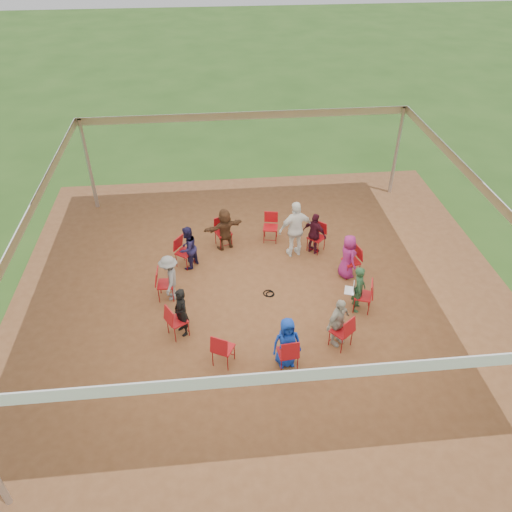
{
  "coord_description": "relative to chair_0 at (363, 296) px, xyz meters",
  "views": [
    {
      "loc": [
        -1.21,
        -9.82,
        8.52
      ],
      "look_at": [
        -0.17,
        0.3,
        1.04
      ],
      "focal_mm": 35.0,
      "sensor_mm": 36.0,
      "label": 1
    }
  ],
  "objects": [
    {
      "name": "ground",
      "position": [
        -2.36,
        0.82,
        -0.45
      ],
      "size": [
        80.0,
        80.0,
        0.0
      ],
      "primitive_type": "plane",
      "color": "#294E18",
      "rests_on": "ground"
    },
    {
      "name": "dirt_patch",
      "position": [
        -2.36,
        0.82,
        -0.44
      ],
      "size": [
        13.0,
        13.0,
        0.0
      ],
      "primitive_type": "plane",
      "color": "brown",
      "rests_on": "ground"
    },
    {
      "name": "tent",
      "position": [
        -2.36,
        0.82,
        1.92
      ],
      "size": [
        10.33,
        10.33,
        3.0
      ],
      "color": "#B2B2B7",
      "rests_on": "ground"
    },
    {
      "name": "chair_0",
      "position": [
        0.0,
        0.0,
        0.0
      ],
      "size": [
        0.55,
        0.54,
        0.9
      ],
      "primitive_type": null,
      "rotation": [
        0.0,
        0.0,
        1.24
      ],
      "color": "#AF1117",
      "rests_on": "ground"
    },
    {
      "name": "chair_1",
      "position": [
        0.07,
        1.41,
        0.0
      ],
      "size": [
        0.53,
        0.51,
        0.9
      ],
      "primitive_type": null,
      "rotation": [
        0.0,
        0.0,
        1.81
      ],
      "color": "#AF1117",
      "rests_on": "ground"
    },
    {
      "name": "chair_2",
      "position": [
        -0.63,
        2.63,
        0.0
      ],
      "size": [
        0.61,
        0.61,
        0.9
      ],
      "primitive_type": null,
      "rotation": [
        0.0,
        0.0,
        2.38
      ],
      "color": "#AF1117",
      "rests_on": "ground"
    },
    {
      "name": "chair_3",
      "position": [
        -1.88,
        3.28,
        0.0
      ],
      "size": [
        0.5,
        0.51,
        0.9
      ],
      "primitive_type": null,
      "rotation": [
        0.0,
        0.0,
        2.95
      ],
      "color": "#AF1117",
      "rests_on": "ground"
    },
    {
      "name": "chair_4",
      "position": [
        -3.29,
        3.15,
        0.0
      ],
      "size": [
        0.55,
        0.56,
        0.9
      ],
      "primitive_type": null,
      "rotation": [
        0.0,
        0.0,
        -2.76
      ],
      "color": "#AF1117",
      "rests_on": "ground"
    },
    {
      "name": "chair_5",
      "position": [
        -4.39,
        2.28,
        0.0
      ],
      "size": [
        0.6,
        0.6,
        0.9
      ],
      "primitive_type": null,
      "rotation": [
        0.0,
        0.0,
        -2.19
      ],
      "color": "#AF1117",
      "rests_on": "ground"
    },
    {
      "name": "chair_6",
      "position": [
        -4.86,
        0.95,
        0.0
      ],
      "size": [
        0.46,
        0.44,
        0.9
      ],
      "primitive_type": null,
      "rotation": [
        0.0,
        0.0,
        -1.62
      ],
      "color": "#AF1117",
      "rests_on": "ground"
    },
    {
      "name": "chair_7",
      "position": [
        -4.53,
        -0.42,
        0.0
      ],
      "size": [
        0.59,
        0.58,
        0.9
      ],
      "primitive_type": null,
      "rotation": [
        0.0,
        0.0,
        -1.05
      ],
      "color": "#AF1117",
      "rests_on": "ground"
    },
    {
      "name": "chair_8",
      "position": [
        -3.51,
        -1.4,
        0.0
      ],
      "size": [
        0.58,
        0.58,
        0.9
      ],
      "primitive_type": null,
      "rotation": [
        0.0,
        0.0,
        -0.48
      ],
      "color": "#AF1117",
      "rests_on": "ground"
    },
    {
      "name": "chair_9",
      "position": [
        -2.13,
        -1.67,
        0.0
      ],
      "size": [
        0.46,
        0.48,
        0.9
      ],
      "primitive_type": null,
      "rotation": [
        0.0,
        0.0,
        0.09
      ],
      "color": "#AF1117",
      "rests_on": "ground"
    },
    {
      "name": "chair_10",
      "position": [
        -0.82,
        -1.15,
        0.0
      ],
      "size": [
        0.6,
        0.61,
        0.9
      ],
      "primitive_type": null,
      "rotation": [
        0.0,
        0.0,
        0.66
      ],
      "color": "#AF1117",
      "rests_on": "ground"
    },
    {
      "name": "person_seated_0",
      "position": [
        -0.11,
        0.04,
        0.2
      ],
      "size": [
        0.44,
        0.54,
        1.28
      ],
      "primitive_type": "imported",
      "rotation": [
        0.0,
        0.0,
        1.24
      ],
      "color": "#254C2E",
      "rests_on": "ground"
    },
    {
      "name": "person_seated_1",
      "position": [
        -0.05,
        1.38,
        0.2
      ],
      "size": [
        0.49,
        0.69,
        1.28
      ],
      "primitive_type": "imported",
      "rotation": [
        0.0,
        0.0,
        1.81
      ],
      "color": "#911F6C",
      "rests_on": "ground"
    },
    {
      "name": "person_seated_2",
      "position": [
        -0.71,
        2.54,
        0.2
      ],
      "size": [
        0.81,
        0.8,
        1.28
      ],
      "primitive_type": "imported",
      "rotation": [
        0.0,
        0.0,
        2.38
      ],
      "color": "#3F101E",
      "rests_on": "ground"
    },
    {
      "name": "person_seated_3",
      "position": [
        -3.24,
        3.03,
        0.2
      ],
      "size": [
        1.27,
        0.85,
        1.28
      ],
      "primitive_type": "imported",
      "rotation": [
        0.0,
        0.0,
        -2.76
      ],
      "color": "#553520",
      "rests_on": "ground"
    },
    {
      "name": "person_seated_4",
      "position": [
        -4.3,
        2.21,
        0.2
      ],
      "size": [
        0.66,
        0.72,
        1.28
      ],
      "primitive_type": "imported",
      "rotation": [
        0.0,
        0.0,
        -2.19
      ],
      "color": "#1E1941",
      "rests_on": "ground"
    },
    {
      "name": "person_seated_5",
      "position": [
        -4.74,
        0.94,
        0.2
      ],
      "size": [
        0.45,
        0.85,
        1.28
      ],
      "primitive_type": "imported",
      "rotation": [
        0.0,
        0.0,
        -1.62
      ],
      "color": "gray",
      "rests_on": "ground"
    },
    {
      "name": "person_seated_6",
      "position": [
        -4.43,
        -0.36,
        0.2
      ],
      "size": [
        0.5,
        0.56,
        1.28
      ],
      "primitive_type": "imported",
      "rotation": [
        0.0,
        0.0,
        -1.05
      ],
      "color": "black",
      "rests_on": "ground"
    },
    {
      "name": "person_seated_7",
      "position": [
        -2.14,
        -1.55,
        0.2
      ],
      "size": [
        0.66,
        0.41,
        1.28
      ],
      "primitive_type": "imported",
      "rotation": [
        0.0,
        0.0,
        0.09
      ],
      "color": "#1137B1",
      "rests_on": "ground"
    },
    {
      "name": "person_seated_8",
      "position": [
        -0.89,
        -1.05,
        0.2
      ],
      "size": [
        0.83,
        0.77,
        1.28
      ],
      "primitive_type": "imported",
      "rotation": [
        0.0,
        0.0,
        0.66
      ],
      "color": "#BBB7A6",
      "rests_on": "ground"
    },
    {
      "name": "standing_person",
      "position": [
        -1.27,
        2.5,
        0.41
      ],
      "size": [
        1.09,
        0.72,
        1.72
      ],
      "primitive_type": "imported",
      "rotation": [
        0.0,
        0.0,
        3.36
      ],
      "color": "white",
      "rests_on": "ground"
    },
    {
      "name": "cable_coil",
      "position": [
        -2.22,
        0.81,
        -0.43
      ],
      "size": [
        0.35,
        0.35,
        0.03
      ],
      "rotation": [
        0.0,
        0.0,
        0.23
      ],
      "color": "black",
      "rests_on": "ground"
    },
    {
      "name": "laptop",
      "position": [
        -0.26,
        0.09,
        0.16
      ],
      "size": [
        0.36,
        0.4,
        0.23
      ],
      "rotation": [
        0.0,
        0.0,
        1.24
      ],
      "color": "#B7B7BC",
      "rests_on": "ground"
    }
  ]
}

